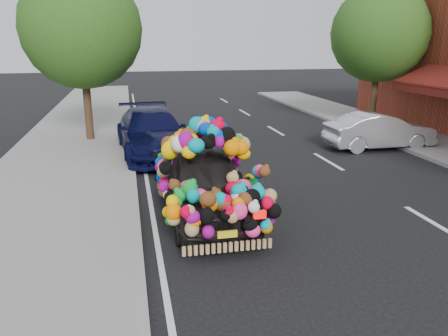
# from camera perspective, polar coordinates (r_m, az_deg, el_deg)

# --- Properties ---
(ground) EXTENTS (100.00, 100.00, 0.00)m
(ground) POSITION_cam_1_polar(r_m,az_deg,el_deg) (8.27, 5.62, -9.54)
(ground) COLOR black
(ground) RESTS_ON ground
(sidewalk) EXTENTS (4.00, 60.00, 0.12)m
(sidewalk) POSITION_cam_1_polar(r_m,az_deg,el_deg) (8.12, -25.24, -11.16)
(sidewalk) COLOR gray
(sidewalk) RESTS_ON ground
(kerb) EXTENTS (0.15, 60.00, 0.13)m
(kerb) POSITION_cam_1_polar(r_m,az_deg,el_deg) (7.89, -11.11, -10.59)
(kerb) COLOR gray
(kerb) RESTS_ON ground
(lane_markings) EXTENTS (6.00, 50.00, 0.01)m
(lane_markings) POSITION_cam_1_polar(r_m,az_deg,el_deg) (9.92, 25.96, -6.65)
(lane_markings) COLOR silver
(lane_markings) RESTS_ON ground
(tree_near_sidewalk) EXTENTS (4.20, 4.20, 6.13)m
(tree_near_sidewalk) POSITION_cam_1_polar(r_m,az_deg,el_deg) (16.64, -18.17, 16.93)
(tree_near_sidewalk) COLOR #332114
(tree_near_sidewalk) RESTS_ON ground
(tree_far_b) EXTENTS (4.00, 4.00, 5.90)m
(tree_far_b) POSITION_cam_1_polar(r_m,az_deg,el_deg) (19.98, 19.64, 16.17)
(tree_far_b) COLOR #332114
(tree_far_b) RESTS_ON ground
(plush_art_car) EXTENTS (2.03, 4.30, 2.04)m
(plush_art_car) POSITION_cam_1_polar(r_m,az_deg,el_deg) (9.10, -2.39, -0.04)
(plush_art_car) COLOR black
(plush_art_car) RESTS_ON ground
(navy_sedan) EXTENTS (2.45, 5.19, 1.46)m
(navy_sedan) POSITION_cam_1_polar(r_m,az_deg,el_deg) (14.50, -9.38, 4.63)
(navy_sedan) COLOR black
(navy_sedan) RESTS_ON ground
(silver_hatchback) EXTENTS (3.75, 1.32, 1.23)m
(silver_hatchback) POSITION_cam_1_polar(r_m,az_deg,el_deg) (16.04, 19.65, 4.59)
(silver_hatchback) COLOR #BBBCC3
(silver_hatchback) RESTS_ON ground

